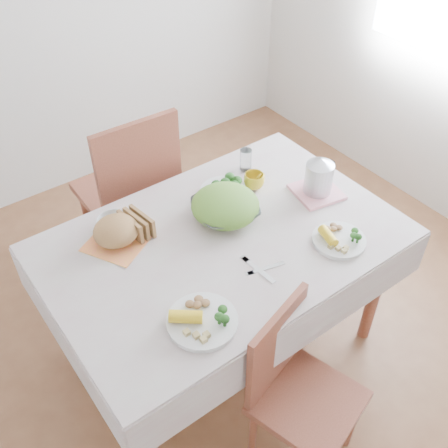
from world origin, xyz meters
TOP-DOWN VIEW (x-y plane):
  - floor at (0.00, 0.00)m, footprint 3.60×3.60m
  - dining_table at (0.00, 0.00)m, footprint 1.40×0.90m
  - tablecloth at (0.00, 0.00)m, footprint 1.50×1.00m
  - chair_near at (-0.06, -0.65)m, footprint 0.46×0.46m
  - chair_far at (-0.04, 0.83)m, footprint 0.48×0.48m
  - salad_bowl at (0.09, 0.11)m, footprint 0.34×0.34m
  - dinner_plate_left at (-0.33, -0.32)m, footprint 0.36×0.36m
  - dinner_plate_right at (0.38, -0.31)m, footprint 0.32×0.32m
  - broccoli_plate at (0.19, 0.24)m, footprint 0.31×0.31m
  - napkin at (-0.37, 0.25)m, footprint 0.32×0.32m
  - bread_loaf at (-0.37, 0.25)m, footprint 0.24×0.24m
  - fruit_bowl at (-0.34, 0.34)m, footprint 0.16×0.16m
  - yellow_mug at (0.33, 0.20)m, footprint 0.11×0.11m
  - glass_tumbler at (0.39, 0.34)m, footprint 0.08×0.08m
  - pink_tray at (0.54, -0.01)m, footprint 0.24×0.24m
  - electric_kettle at (0.54, -0.01)m, footprint 0.14×0.14m
  - fork_right at (0.00, -0.23)m, footprint 0.03×0.18m
  - knife at (0.03, -0.24)m, footprint 0.16×0.06m

SIDE VIEW (x-z plane):
  - floor at x=0.00m, z-range 0.00..0.00m
  - dining_table at x=0.00m, z-range 0.00..0.75m
  - chair_near at x=-0.06m, z-range 0.05..0.88m
  - chair_far at x=-0.04m, z-range -0.06..0.99m
  - tablecloth at x=0.00m, z-range 0.75..0.76m
  - napkin at x=-0.37m, z-range 0.76..0.77m
  - fork_right at x=0.00m, z-range 0.76..0.77m
  - knife at x=0.03m, z-range 0.76..0.77m
  - pink_tray at x=0.54m, z-range 0.76..0.78m
  - broccoli_plate at x=0.19m, z-range 0.76..0.78m
  - dinner_plate_left at x=-0.33m, z-range 0.76..0.78m
  - dinner_plate_right at x=0.38m, z-range 0.76..0.78m
  - fruit_bowl at x=-0.34m, z-range 0.76..0.81m
  - salad_bowl at x=0.09m, z-range 0.76..0.83m
  - yellow_mug at x=0.33m, z-range 0.76..0.84m
  - bread_loaf at x=-0.37m, z-range 0.76..0.88m
  - glass_tumbler at x=0.39m, z-range 0.77..0.88m
  - electric_kettle at x=0.54m, z-range 0.79..0.97m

